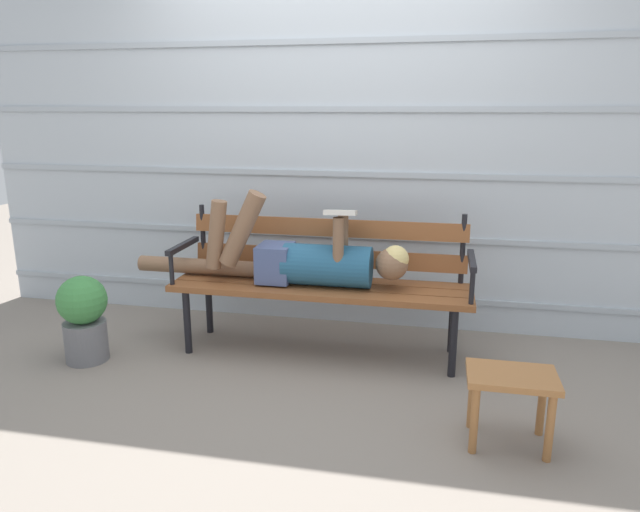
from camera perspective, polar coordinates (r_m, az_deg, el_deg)
The scene contains 6 objects.
ground_plane at distance 3.50m, azimuth -0.53°, elevation -10.46°, with size 12.00×12.00×0.00m, color gray.
house_siding at distance 3.91m, azimuth 1.79°, elevation 11.22°, with size 5.14×0.08×2.51m.
park_bench at distance 3.54m, azimuth 0.22°, elevation -1.83°, with size 1.81×0.46×0.86m.
reclining_person at distance 3.46m, azimuth -1.67°, elevation -0.27°, with size 1.73×0.27×0.57m.
footstool at distance 2.75m, azimuth 18.33°, elevation -12.33°, with size 0.39×0.27×0.34m.
potted_plant at distance 3.70m, azimuth -22.29°, elevation -5.50°, with size 0.29×0.29×0.52m.
Camera 1 is at (0.68, -3.10, 1.48)m, focal length 32.44 mm.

